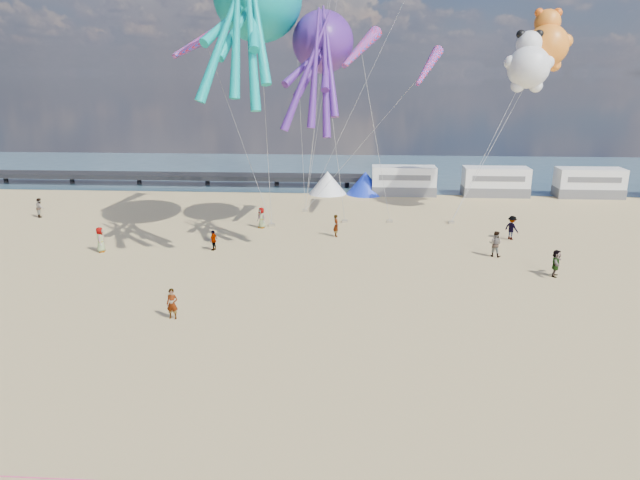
{
  "coord_description": "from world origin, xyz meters",
  "views": [
    {
      "loc": [
        1.02,
        -19.58,
        12.32
      ],
      "look_at": [
        -0.62,
        6.0,
        4.81
      ],
      "focal_mm": 32.0,
      "sensor_mm": 36.0,
      "label": 1
    }
  ],
  "objects_px": {
    "beachgoer_5": "(336,226)",
    "kite_panda": "(529,67)",
    "beachgoer_4": "(556,263)",
    "kite_octopus_purple": "(323,42)",
    "motorhome_2": "(589,183)",
    "motorhome_1": "(495,182)",
    "sandbag_e": "(305,210)",
    "beachgoer_3": "(214,240)",
    "windsock_mid": "(361,48)",
    "sandbag_a": "(272,225)",
    "beachgoer_1": "(40,208)",
    "beachgoer_7": "(495,244)",
    "standing_person": "(172,304)",
    "sandbag_d": "(390,221)",
    "tent_blue": "(365,183)",
    "tent_white": "(328,183)",
    "kite_teddy_orange": "(547,46)",
    "sandbag_c": "(451,222)",
    "beachgoer_2": "(512,228)",
    "windsock_right": "(428,67)",
    "beachgoer_0": "(100,240)",
    "motorhome_0": "(404,181)",
    "sandbag_b": "(345,221)",
    "beachgoer_6": "(262,218)",
    "windsock_left": "(205,39)"
  },
  "relations": [
    {
      "from": "beachgoer_4",
      "to": "windsock_mid",
      "type": "bearing_deg",
      "value": 78.69
    },
    {
      "from": "beachgoer_5",
      "to": "kite_panda",
      "type": "distance_m",
      "value": 20.51
    },
    {
      "from": "sandbag_a",
      "to": "windsock_mid",
      "type": "relative_size",
      "value": 0.09
    },
    {
      "from": "motorhome_1",
      "to": "beachgoer_5",
      "type": "bearing_deg",
      "value": -134.0
    },
    {
      "from": "beachgoer_3",
      "to": "beachgoer_7",
      "type": "xyz_separation_m",
      "value": [
        19.95,
        -0.18,
        0.16
      ]
    },
    {
      "from": "sandbag_a",
      "to": "windsock_right",
      "type": "bearing_deg",
      "value": 6.54
    },
    {
      "from": "tent_white",
      "to": "beachgoer_2",
      "type": "relative_size",
      "value": 2.15
    },
    {
      "from": "motorhome_0",
      "to": "motorhome_1",
      "type": "bearing_deg",
      "value": 0.0
    },
    {
      "from": "kite_octopus_purple",
      "to": "windsock_mid",
      "type": "height_order",
      "value": "kite_octopus_purple"
    },
    {
      "from": "tent_blue",
      "to": "beachgoer_3",
      "type": "relative_size",
      "value": 2.65
    },
    {
      "from": "tent_white",
      "to": "kite_octopus_purple",
      "type": "height_order",
      "value": "kite_octopus_purple"
    },
    {
      "from": "beachgoer_4",
      "to": "sandbag_d",
      "type": "relative_size",
      "value": 3.48
    },
    {
      "from": "beachgoer_5",
      "to": "sandbag_c",
      "type": "bearing_deg",
      "value": -79.69
    },
    {
      "from": "sandbag_a",
      "to": "beachgoer_6",
      "type": "bearing_deg",
      "value": -141.25
    },
    {
      "from": "kite_teddy_orange",
      "to": "sandbag_e",
      "type": "bearing_deg",
      "value": 164.93
    },
    {
      "from": "beachgoer_3",
      "to": "beachgoer_4",
      "type": "xyz_separation_m",
      "value": [
        22.83,
        -4.07,
        0.12
      ]
    },
    {
      "from": "motorhome_2",
      "to": "beachgoer_7",
      "type": "bearing_deg",
      "value": -124.25
    },
    {
      "from": "beachgoer_5",
      "to": "sandbag_d",
      "type": "distance_m",
      "value": 6.48
    },
    {
      "from": "beachgoer_7",
      "to": "windsock_right",
      "type": "xyz_separation_m",
      "value": [
        -4.25,
        8.59,
        11.9
      ]
    },
    {
      "from": "sandbag_b",
      "to": "beachgoer_0",
      "type": "bearing_deg",
      "value": -151.25
    },
    {
      "from": "sandbag_d",
      "to": "kite_octopus_purple",
      "type": "bearing_deg",
      "value": -143.37
    },
    {
      "from": "beachgoer_3",
      "to": "sandbag_a",
      "type": "bearing_deg",
      "value": 174.05
    },
    {
      "from": "motorhome_2",
      "to": "beachgoer_1",
      "type": "height_order",
      "value": "motorhome_2"
    },
    {
      "from": "tent_white",
      "to": "kite_teddy_orange",
      "type": "bearing_deg",
      "value": -24.45
    },
    {
      "from": "motorhome_0",
      "to": "sandbag_a",
      "type": "height_order",
      "value": "motorhome_0"
    },
    {
      "from": "tent_white",
      "to": "beachgoer_6",
      "type": "xyz_separation_m",
      "value": [
        -4.72,
        -14.33,
        -0.34
      ]
    },
    {
      "from": "standing_person",
      "to": "windsock_mid",
      "type": "distance_m",
      "value": 23.0
    },
    {
      "from": "beachgoer_5",
      "to": "kite_panda",
      "type": "relative_size",
      "value": 0.3
    },
    {
      "from": "kite_octopus_purple",
      "to": "windsock_right",
      "type": "xyz_separation_m",
      "value": [
        8.09,
        3.69,
        -1.67
      ]
    },
    {
      "from": "beachgoer_0",
      "to": "kite_teddy_orange",
      "type": "relative_size",
      "value": 0.3
    },
    {
      "from": "tent_blue",
      "to": "sandbag_c",
      "type": "distance_m",
      "value": 13.98
    },
    {
      "from": "tent_blue",
      "to": "beachgoer_4",
      "type": "xyz_separation_m",
      "value": [
        11.66,
        -24.78,
        -0.33
      ]
    },
    {
      "from": "motorhome_0",
      "to": "beachgoer_6",
      "type": "distance_m",
      "value": 19.18
    },
    {
      "from": "standing_person",
      "to": "beachgoer_2",
      "type": "height_order",
      "value": "beachgoer_2"
    },
    {
      "from": "beachgoer_1",
      "to": "sandbag_a",
      "type": "height_order",
      "value": "beachgoer_1"
    },
    {
      "from": "beachgoer_0",
      "to": "beachgoer_7",
      "type": "distance_m",
      "value": 27.94
    },
    {
      "from": "beachgoer_4",
      "to": "kite_octopus_purple",
      "type": "xyz_separation_m",
      "value": [
        -15.22,
        8.79,
        13.62
      ]
    },
    {
      "from": "beachgoer_7",
      "to": "sandbag_a",
      "type": "relative_size",
      "value": 3.66
    },
    {
      "from": "motorhome_2",
      "to": "beachgoer_4",
      "type": "distance_m",
      "value": 27.26
    },
    {
      "from": "beachgoer_2",
      "to": "kite_teddy_orange",
      "type": "height_order",
      "value": "kite_teddy_orange"
    },
    {
      "from": "motorhome_2",
      "to": "sandbag_c",
      "type": "xyz_separation_m",
      "value": [
        -15.8,
        -11.94,
        -1.39
      ]
    },
    {
      "from": "tent_white",
      "to": "beachgoer_5",
      "type": "height_order",
      "value": "tent_white"
    },
    {
      "from": "sandbag_d",
      "to": "windsock_left",
      "type": "relative_size",
      "value": 0.06
    },
    {
      "from": "sandbag_c",
      "to": "sandbag_b",
      "type": "bearing_deg",
      "value": -178.81
    },
    {
      "from": "tent_white",
      "to": "motorhome_0",
      "type": "bearing_deg",
      "value": 0.0
    },
    {
      "from": "standing_person",
      "to": "sandbag_d",
      "type": "distance_m",
      "value": 24.21
    },
    {
      "from": "motorhome_1",
      "to": "sandbag_e",
      "type": "bearing_deg",
      "value": -156.51
    },
    {
      "from": "tent_blue",
      "to": "sandbag_d",
      "type": "relative_size",
      "value": 8.0
    },
    {
      "from": "beachgoer_1",
      "to": "sandbag_a",
      "type": "relative_size",
      "value": 3.44
    },
    {
      "from": "kite_panda",
      "to": "beachgoer_5",
      "type": "bearing_deg",
      "value": -169.44
    }
  ]
}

